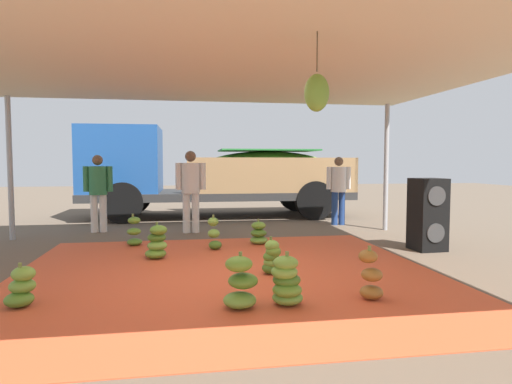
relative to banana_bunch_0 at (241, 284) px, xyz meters
name	(u,v)px	position (x,y,z in m)	size (l,w,h in m)	color
ground_plane	(212,237)	(-0.01, 4.37, -0.25)	(40.00, 40.00, 0.00)	brown
tarp_orange	(227,274)	(-0.01, 1.37, -0.25)	(5.56, 5.40, 0.01)	#D1512D
tent_canopy	(227,65)	(0.00, 1.27, 2.46)	(8.00, 7.00, 2.79)	#9EA0A5
banana_bunch_0	(241,284)	(0.00, 0.00, 0.00)	(0.48, 0.49, 0.57)	#6B9E38
banana_bunch_1	(134,233)	(-1.43, 3.61, -0.01)	(0.33, 0.35, 0.57)	#518428
banana_bunch_2	(272,258)	(0.58, 1.27, -0.03)	(0.33, 0.33, 0.50)	#477523
banana_bunch_3	(371,277)	(1.42, 0.06, 0.00)	(0.33, 0.36, 0.57)	#996628
banana_bunch_4	(21,288)	(-2.21, 0.40, -0.05)	(0.38, 0.41, 0.45)	#518428
banana_bunch_5	(259,234)	(0.77, 3.41, -0.06)	(0.43, 0.43, 0.45)	#6B9E38
banana_bunch_6	(286,282)	(0.48, 0.00, 0.00)	(0.45, 0.47, 0.56)	#6B9E38
banana_bunch_7	(214,235)	(-0.06, 3.05, 0.01)	(0.31, 0.30, 0.59)	#477523
banana_bunch_8	(157,243)	(-0.97, 2.49, 0.00)	(0.43, 0.44, 0.56)	#60932D
cargo_truck_main	(209,172)	(0.12, 7.71, 0.96)	(7.12, 2.45, 2.40)	#2D2D2D
worker_0	(191,185)	(-0.41, 4.99, 0.75)	(0.63, 0.38, 1.72)	silver
worker_1	(98,187)	(-2.34, 5.35, 0.70)	(0.60, 0.37, 1.64)	silver
worker_2	(339,185)	(3.05, 5.59, 0.69)	(0.59, 0.36, 1.61)	navy
speaker_stack	(428,214)	(3.49, 2.46, 0.36)	(0.52, 0.54, 1.21)	black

